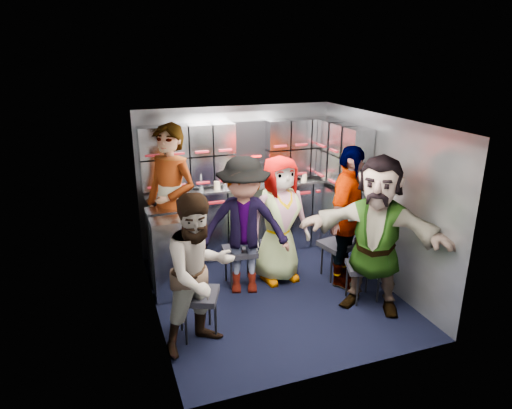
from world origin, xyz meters
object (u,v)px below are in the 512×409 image
object	(u,v)px
jump_seat_near_left	(197,298)
attendant_arc_a	(200,273)
jump_seat_mid_left	(240,253)
attendant_arc_b	(244,226)
jump_seat_mid_right	(338,246)
attendant_arc_e	(376,235)
jump_seat_near_right	(364,269)
attendant_arc_d	(347,218)
attendant_arc_c	(279,220)
attendant_standing	(172,205)
jump_seat_center	(274,247)

from	to	relation	value
jump_seat_near_left	attendant_arc_a	xyz separation A→B (m)	(-0.00, -0.18, 0.37)
jump_seat_near_left	jump_seat_mid_left	bearing A→B (deg)	50.74
jump_seat_mid_left	attendant_arc_b	xyz separation A→B (m)	(-0.00, -0.18, 0.42)
jump_seat_near_left	attendant_arc_b	xyz separation A→B (m)	(0.74, 0.73, 0.41)
jump_seat_near_left	jump_seat_mid_right	world-z (taller)	jump_seat_near_left
jump_seat_mid_left	attendant_arc_e	xyz separation A→B (m)	(1.25, -1.03, 0.48)
jump_seat_near_left	jump_seat_near_right	distance (m)	1.99
jump_seat_near_right	attendant_arc_b	distance (m)	1.49
jump_seat_mid_right	attendant_arc_d	xyz separation A→B (m)	(0.00, -0.18, 0.46)
jump_seat_near_left	attendant_arc_b	distance (m)	1.12
jump_seat_mid_left	attendant_arc_c	distance (m)	0.65
jump_seat_near_left	attendant_arc_c	xyz separation A→B (m)	(1.26, 0.87, 0.38)
attendant_standing	attendant_arc_e	world-z (taller)	attendant_standing
jump_seat_mid_right	attendant_arc_a	bearing A→B (deg)	-157.20
jump_seat_near_right	jump_seat_center	bearing A→B (deg)	126.37
attendant_arc_c	attendant_arc_d	size ratio (longest dim) A/B	0.92
attendant_arc_d	jump_seat_center	bearing A→B (deg)	98.40
jump_seat_mid_left	jump_seat_mid_right	size ratio (longest dim) A/B	0.98
attendant_arc_c	jump_seat_near_left	bearing A→B (deg)	-150.50
attendant_arc_c	jump_seat_near_right	bearing A→B (deg)	-53.29
jump_seat_mid_right	jump_seat_near_right	xyz separation A→B (m)	(0.00, -0.60, -0.03)
attendant_arc_b	attendant_arc_c	bearing A→B (deg)	32.64
jump_seat_near_left	attendant_arc_c	world-z (taller)	attendant_arc_c
attendant_standing	attendant_arc_d	xyz separation A→B (m)	(1.99, -0.86, -0.12)
attendant_arc_b	attendant_arc_c	world-z (taller)	attendant_arc_b
jump_seat_mid_right	attendant_standing	world-z (taller)	attendant_standing
attendant_arc_b	jump_seat_mid_left	bearing A→B (deg)	107.08
jump_seat_center	attendant_standing	distance (m)	1.44
jump_seat_mid_right	attendant_standing	xyz separation A→B (m)	(-1.99, 0.68, 0.58)
jump_seat_near_left	attendant_arc_c	bearing A→B (deg)	34.73
jump_seat_center	jump_seat_near_right	distance (m)	1.24
jump_seat_center	attendant_arc_a	world-z (taller)	attendant_arc_a
jump_seat_mid_right	attendant_arc_d	world-z (taller)	attendant_arc_d
jump_seat_near_left	attendant_arc_d	xyz separation A→B (m)	(1.99, 0.48, 0.45)
jump_seat_mid_left	jump_seat_mid_right	bearing A→B (deg)	-11.41
attendant_arc_c	attendant_arc_d	bearing A→B (deg)	-33.57
attendant_arc_b	jump_seat_center	bearing A→B (deg)	49.23
jump_seat_mid_right	attendant_arc_c	xyz separation A→B (m)	(-0.73, 0.21, 0.38)
jump_seat_near_left	jump_seat_center	xyz separation A→B (m)	(1.26, 1.05, -0.07)
attendant_arc_c	attendant_arc_d	world-z (taller)	attendant_arc_d
attendant_standing	attendant_arc_c	world-z (taller)	attendant_standing
jump_seat_near_left	jump_seat_mid_left	world-z (taller)	jump_seat_near_left
jump_seat_center	jump_seat_near_right	size ratio (longest dim) A/B	0.88
jump_seat_center	jump_seat_mid_right	world-z (taller)	jump_seat_mid_right
jump_seat_mid_right	attendant_arc_d	distance (m)	0.49
jump_seat_mid_left	attendant_arc_c	world-z (taller)	attendant_arc_c
attendant_arc_e	jump_seat_near_left	bearing A→B (deg)	-140.97
jump_seat_center	attendant_arc_e	bearing A→B (deg)	-58.03
attendant_arc_a	attendant_arc_e	size ratio (longest dim) A/B	0.89
jump_seat_near_left	attendant_arc_b	world-z (taller)	attendant_arc_b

